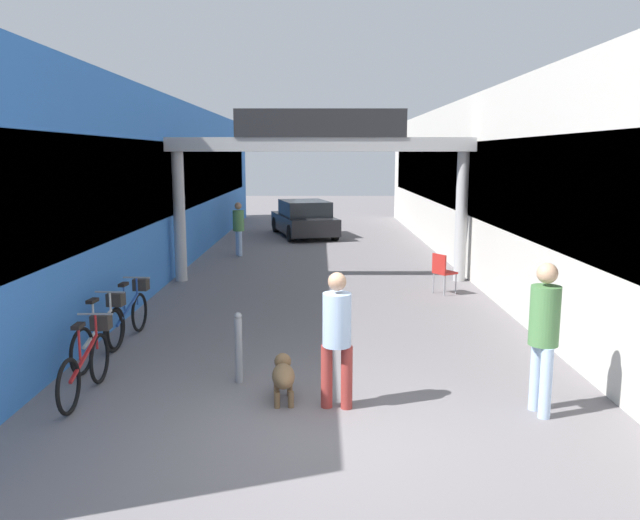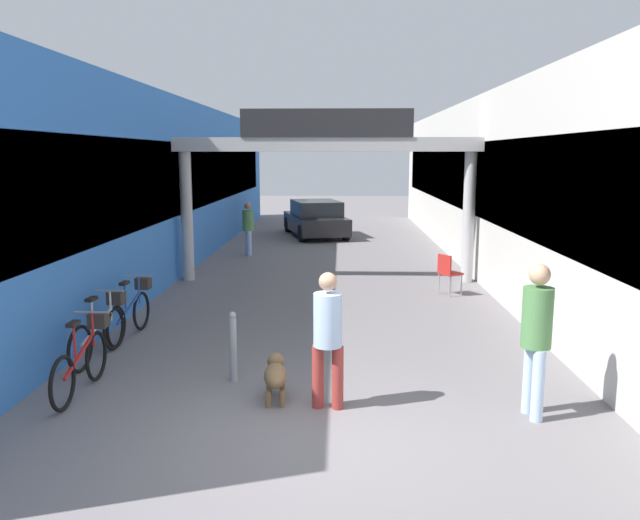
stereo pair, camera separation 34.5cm
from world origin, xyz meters
The scene contains 14 objects.
ground_plane centered at (0.00, 0.00, 0.00)m, with size 80.00×80.00×0.00m, color slate.
storefront_left centered at (-5.09, 11.00, 2.20)m, with size 3.00×26.00×4.41m.
storefront_right centered at (5.09, 11.00, 2.20)m, with size 3.00×26.00×4.41m.
arcade_sign_gateway centered at (0.00, 8.47, 2.85)m, with size 7.40×0.47×4.04m.
pedestrian_with_dog centered at (0.19, 0.84, 0.94)m, with size 0.40×0.38×1.66m.
pedestrian_companion centered at (2.56, 0.67, 1.04)m, with size 0.38×0.40×1.80m.
pedestrian_carrying_crate centered at (-2.45, 12.33, 0.91)m, with size 0.44×0.44×1.60m.
dog_on_leash centered at (-0.46, 1.09, 0.33)m, with size 0.33×0.73×0.52m.
bicycle_red_nearest centered at (-2.94, 1.28, 0.44)m, with size 0.46×1.69×0.98m.
bicycle_silver_second centered at (-3.22, 2.60, 0.44)m, with size 0.46×1.69×0.98m.
bicycle_blue_third centered at (-3.14, 3.73, 0.44)m, with size 0.46×1.69×0.98m.
bollard_post_metal centered at (-1.09, 1.69, 0.49)m, with size 0.10×0.10×0.96m.
cafe_chair_red_nearer centered at (2.65, 7.03, 0.54)m, with size 0.55×0.55×0.89m.
parked_car_black centered at (-0.60, 16.86, 0.64)m, with size 2.69×4.31×1.33m.
Camera 2 is at (0.34, -6.24, 3.00)m, focal length 35.00 mm.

